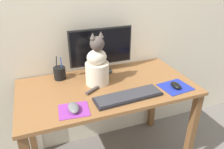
# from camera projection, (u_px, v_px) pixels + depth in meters

# --- Properties ---
(wall_back) EXTENTS (7.00, 0.04, 2.50)m
(wall_back) POSITION_uv_depth(u_px,v_px,m) (91.00, 7.00, 1.66)
(wall_back) COLOR beige
(wall_back) RESTS_ON ground_plane
(desk) EXTENTS (1.25, 0.66, 0.75)m
(desk) POSITION_uv_depth(u_px,v_px,m) (107.00, 99.00, 1.63)
(desk) COLOR brown
(desk) RESTS_ON ground_plane
(monitor) EXTENTS (0.50, 0.17, 0.36)m
(monitor) POSITION_uv_depth(u_px,v_px,m) (101.00, 49.00, 1.70)
(monitor) COLOR black
(monitor) RESTS_ON desk
(keyboard) EXTENTS (0.46, 0.16, 0.02)m
(keyboard) POSITION_uv_depth(u_px,v_px,m) (128.00, 96.00, 1.43)
(keyboard) COLOR black
(keyboard) RESTS_ON desk
(mousepad_left) EXTENTS (0.19, 0.18, 0.00)m
(mousepad_left) POSITION_uv_depth(u_px,v_px,m) (74.00, 110.00, 1.31)
(mousepad_left) COLOR purple
(mousepad_left) RESTS_ON desk
(mousepad_right) EXTENTS (0.22, 0.20, 0.00)m
(mousepad_right) POSITION_uv_depth(u_px,v_px,m) (175.00, 87.00, 1.56)
(mousepad_right) COLOR #1E2D9E
(mousepad_right) RESTS_ON desk
(computer_mouse_left) EXTENTS (0.06, 0.11, 0.04)m
(computer_mouse_left) POSITION_uv_depth(u_px,v_px,m) (74.00, 108.00, 1.29)
(computer_mouse_left) COLOR slate
(computer_mouse_left) RESTS_ON mousepad_left
(computer_mouse_right) EXTENTS (0.06, 0.10, 0.03)m
(computer_mouse_right) POSITION_uv_depth(u_px,v_px,m) (176.00, 85.00, 1.54)
(computer_mouse_right) COLOR black
(computer_mouse_right) RESTS_ON mousepad_right
(cat) EXTENTS (0.23, 0.25, 0.39)m
(cat) POSITION_uv_depth(u_px,v_px,m) (97.00, 65.00, 1.55)
(cat) COLOR beige
(cat) RESTS_ON desk
(pen_cup) EXTENTS (0.09, 0.09, 0.18)m
(pen_cup) POSITION_uv_depth(u_px,v_px,m) (60.00, 73.00, 1.65)
(pen_cup) COLOR black
(pen_cup) RESTS_ON desk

